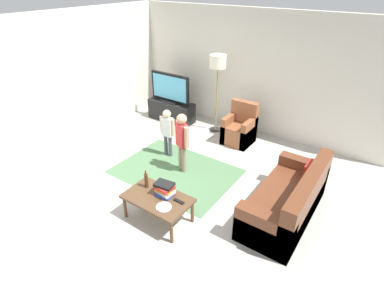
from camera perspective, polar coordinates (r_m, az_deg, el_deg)
ground at (r=5.37m, az=-3.72°, el=-8.64°), size 7.80×7.80×0.00m
wall_back at (r=7.10m, az=11.47°, el=12.79°), size 6.00×0.12×2.70m
wall_left at (r=6.86m, az=-24.51°, el=10.18°), size 0.12×6.00×2.70m
area_rug at (r=5.84m, az=-3.05°, el=-5.10°), size 2.20×1.60×0.01m
tv_stand at (r=7.80m, az=-3.85°, el=6.17°), size 1.20×0.44×0.50m
tv at (r=7.57m, az=-4.10°, el=10.33°), size 1.10×0.28×0.71m
couch at (r=4.90m, az=17.83°, el=-10.28°), size 0.80×1.80×0.86m
armchair at (r=6.80m, az=8.95°, el=2.71°), size 0.60×0.60×0.90m
floor_lamp at (r=6.84m, az=4.83°, el=14.33°), size 0.36×0.36×1.78m
child_near_tv at (r=6.07m, az=-4.62°, el=2.84°), size 0.34×0.16×1.01m
child_center at (r=5.52m, az=-1.89°, el=1.18°), size 0.36×0.23×1.16m
coffee_table at (r=4.61m, az=-6.43°, el=-10.32°), size 1.00×0.60×0.42m
book_stack at (r=4.56m, az=-5.09°, el=-8.37°), size 0.31×0.25×0.20m
bottle at (r=4.73m, az=-8.53°, el=-6.70°), size 0.06×0.06×0.29m
tv_remote at (r=4.47m, az=-2.46°, el=-10.62°), size 0.17×0.05×0.02m
plate at (r=4.39m, az=-5.29°, el=-11.64°), size 0.22×0.22×0.02m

